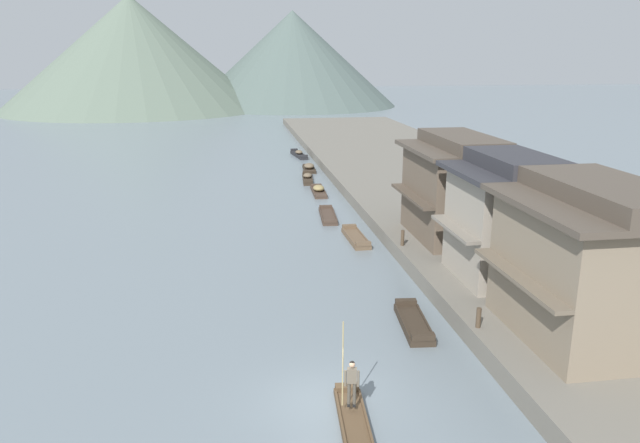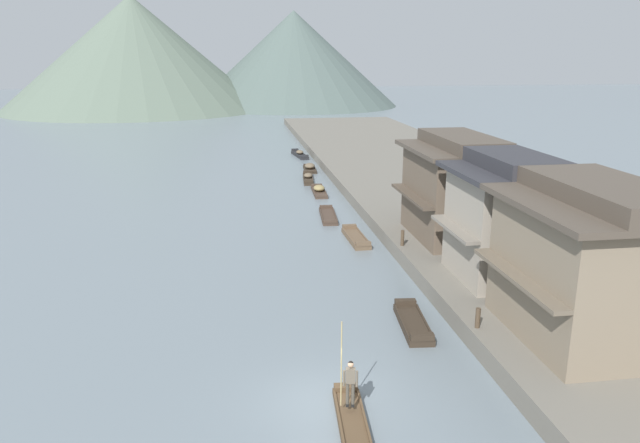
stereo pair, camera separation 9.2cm
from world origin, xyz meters
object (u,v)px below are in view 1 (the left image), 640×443
at_px(boat_midriver_drifting, 414,323).
at_px(house_waterfront_nearest, 600,263).
at_px(mooring_post_dock_mid, 403,238).
at_px(boat_upstream_distant, 309,168).
at_px(house_waterfront_tall, 459,188).
at_px(house_waterfront_second, 510,218).
at_px(boat_moored_nearest, 308,178).
at_px(mooring_post_dock_near, 479,318).
at_px(boat_moored_third, 328,216).
at_px(boat_moored_far, 319,190).
at_px(boat_midriver_upstream, 356,238).
at_px(boat_moored_second, 299,154).
at_px(boat_foreground_poled, 356,434).
at_px(boatman_person, 351,378).

height_order(boat_midriver_drifting, house_waterfront_nearest, house_waterfront_nearest).
relative_size(boat_midriver_drifting, mooring_post_dock_mid, 4.31).
bearing_deg(boat_upstream_distant, house_waterfront_tall, -78.69).
xyz_separation_m(house_waterfront_second, mooring_post_dock_mid, (-3.65, 5.62, -2.56)).
distance_m(boat_moored_nearest, mooring_post_dock_near, 34.10).
distance_m(boat_moored_third, boat_moored_far, 7.95).
height_order(boat_moored_far, boat_midriver_upstream, boat_moored_far).
bearing_deg(boat_moored_far, mooring_post_dock_near, -85.56).
relative_size(boat_moored_second, house_waterfront_tall, 0.70).
xyz_separation_m(boat_midriver_upstream, house_waterfront_tall, (5.61, -2.76, 3.70)).
bearing_deg(house_waterfront_tall, boat_moored_far, 109.96).
bearing_deg(boat_moored_nearest, boat_foreground_poled, -95.32).
bearing_deg(mooring_post_dock_mid, boat_moored_third, 105.56).
xyz_separation_m(boat_moored_third, mooring_post_dock_mid, (2.73, -9.81, 1.20)).
distance_m(boatman_person, house_waterfront_second, 13.61).
height_order(boat_upstream_distant, mooring_post_dock_mid, mooring_post_dock_mid).
bearing_deg(boat_moored_third, boat_moored_far, 86.35).
distance_m(boat_moored_third, house_waterfront_nearest, 23.32).
distance_m(boat_midriver_upstream, house_waterfront_nearest, 17.69).
height_order(mooring_post_dock_near, mooring_post_dock_mid, mooring_post_dock_mid).
bearing_deg(boat_midriver_upstream, house_waterfront_tall, -26.20).
height_order(boatman_person, house_waterfront_tall, house_waterfront_tall).
relative_size(boat_moored_nearest, boat_upstream_distant, 1.19).
height_order(boat_foreground_poled, house_waterfront_nearest, house_waterfront_nearest).
xyz_separation_m(boatman_person, house_waterfront_second, (9.70, 9.22, 2.49)).
height_order(boat_foreground_poled, boat_moored_far, boat_moored_far).
distance_m(boat_moored_far, house_waterfront_nearest, 30.78).
xyz_separation_m(boat_moored_second, boat_upstream_distant, (0.02, -8.67, 0.02)).
relative_size(boat_moored_second, mooring_post_dock_mid, 5.64).
distance_m(boat_moored_nearest, mooring_post_dock_mid, 23.27).
bearing_deg(house_waterfront_nearest, boat_midriver_upstream, 110.38).
relative_size(boat_midriver_drifting, house_waterfront_second, 0.64).
relative_size(house_waterfront_second, house_waterfront_tall, 0.83).
height_order(house_waterfront_tall, mooring_post_dock_near, house_waterfront_tall).
distance_m(house_waterfront_second, mooring_post_dock_mid, 7.17).
bearing_deg(mooring_post_dock_near, boat_midriver_drifting, 132.76).
bearing_deg(boat_foreground_poled, boat_midriver_upstream, 78.04).
xyz_separation_m(boatman_person, boat_moored_far, (3.83, 32.58, -1.14)).
height_order(boat_midriver_drifting, mooring_post_dock_near, mooring_post_dock_near).
bearing_deg(boat_midriver_drifting, boat_moored_nearest, 90.86).
relative_size(boat_upstream_distant, mooring_post_dock_mid, 4.43).
xyz_separation_m(boat_midriver_drifting, house_waterfront_nearest, (6.15, -3.43, 3.68)).
relative_size(boat_moored_far, house_waterfront_nearest, 0.61).
height_order(boat_foreground_poled, boat_midriver_upstream, boat_midriver_upstream).
distance_m(boat_upstream_distant, house_waterfront_second, 34.42).
xyz_separation_m(boat_midriver_drifting, mooring_post_dock_mid, (2.00, 8.73, 1.14)).
bearing_deg(mooring_post_dock_near, boat_moored_third, 97.52).
bearing_deg(boat_midriver_drifting, house_waterfront_tall, 60.17).
bearing_deg(boatman_person, boat_moored_third, 82.32).
distance_m(boatman_person, boat_moored_nearest, 38.14).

